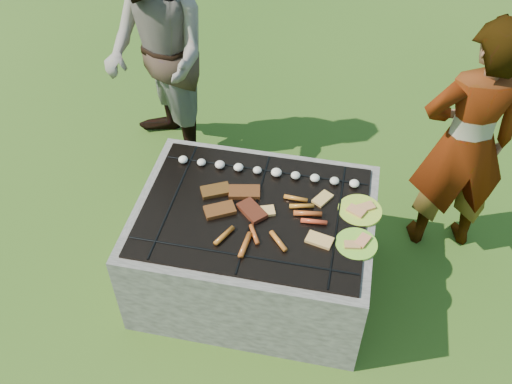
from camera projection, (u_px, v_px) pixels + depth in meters
The scene contains 10 objects.
lawn at pixel (254, 278), 3.51m from camera, with size 60.00×60.00×0.00m, color #234B12.
fire_pit at pixel (254, 249), 3.31m from camera, with size 1.30×1.00×0.62m.
mushrooms at pixel (268, 171), 3.26m from camera, with size 1.06×0.06×0.04m.
pork_slabs at pixel (234, 201), 3.11m from camera, with size 0.41×0.30×0.03m.
sausages at pixel (277, 225), 2.98m from camera, with size 0.55×0.48×0.03m.
bread_on_grate at pixel (303, 219), 3.01m from camera, with size 0.46×0.42×0.02m.
plate_far at pixel (360, 210), 3.08m from camera, with size 0.29×0.29×0.03m.
plate_near at pixel (357, 244), 2.91m from camera, with size 0.29×0.29×0.03m.
cook at pixel (466, 144), 3.20m from camera, with size 0.57×0.37×1.57m, color gray.
bystander at pixel (157, 56), 3.73m from camera, with size 0.82×0.64×1.69m, color gray.
Camera 1 is at (0.44, -2.06, 2.85)m, focal length 40.00 mm.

